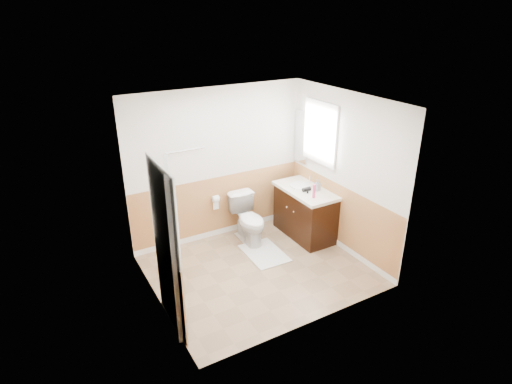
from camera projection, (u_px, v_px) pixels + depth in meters
floor at (259, 270)px, 6.30m from camera, size 3.00×3.00×0.00m
ceiling at (259, 102)px, 5.29m from camera, size 3.00×3.00×0.00m
wall_back at (218, 165)px, 6.83m from camera, size 3.00×0.00×3.00m
wall_front at (317, 234)px, 4.76m from camera, size 3.00×0.00×3.00m
wall_left at (151, 218)px, 5.11m from camera, size 0.00×3.00×3.00m
wall_right at (344, 173)px, 6.48m from camera, size 0.00×3.00×3.00m
wainscot_back at (220, 207)px, 7.12m from camera, size 3.00×0.00×3.00m
wainscot_front at (313, 288)px, 5.07m from camera, size 3.00×0.00×3.00m
wainscot_left at (158, 270)px, 5.42m from camera, size 0.00×2.60×2.60m
wainscot_right at (339, 217)px, 6.77m from camera, size 0.00×2.60×2.60m
toilet at (249, 219)px, 6.94m from camera, size 0.46×0.78×0.78m
bath_mat at (264, 253)px, 6.71m from camera, size 0.58×0.82×0.02m
vanity_cabinet at (305, 214)px, 7.12m from camera, size 0.55×1.10×0.80m
vanity_knob_left at (294, 212)px, 6.84m from camera, size 0.03×0.03×0.03m
vanity_knob_right at (287, 207)px, 7.00m from camera, size 0.03×0.03×0.03m
countertop at (306, 191)px, 6.94m from camera, size 0.60×1.15×0.05m
sink_basin at (301, 185)px, 7.05m from camera, size 0.36×0.36×0.02m
faucet at (310, 180)px, 7.11m from camera, size 0.02×0.02×0.14m
lotion_bottle at (314, 191)px, 6.58m from camera, size 0.05×0.05×0.22m
soap_dispenser at (317, 185)px, 6.85m from camera, size 0.10×0.10×0.19m
hair_dryer_body at (307, 189)px, 6.84m from camera, size 0.14×0.07×0.07m
hair_dryer_handle at (308, 193)px, 6.78m from camera, size 0.03×0.03×0.07m
mirror_panel at (301, 137)px, 7.22m from camera, size 0.02×0.35×0.90m
window_frame at (320, 133)px, 6.73m from camera, size 0.04×0.80×1.00m
window_glass at (321, 133)px, 6.74m from camera, size 0.01×0.70×0.90m
door at (174, 249)px, 4.89m from camera, size 0.29×0.78×2.04m
door_frame at (167, 250)px, 4.85m from camera, size 0.02×0.92×2.10m
door_knob at (169, 241)px, 5.21m from camera, size 0.06×0.06×0.06m
towel_bar at (186, 150)px, 6.39m from camera, size 0.62×0.02×0.02m
tp_holder_bar at (216, 199)px, 6.94m from camera, size 0.14×0.02×0.02m
tp_roll at (216, 199)px, 6.94m from camera, size 0.10×0.11×0.11m
tp_sheet at (216, 205)px, 6.99m from camera, size 0.10×0.01×0.16m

